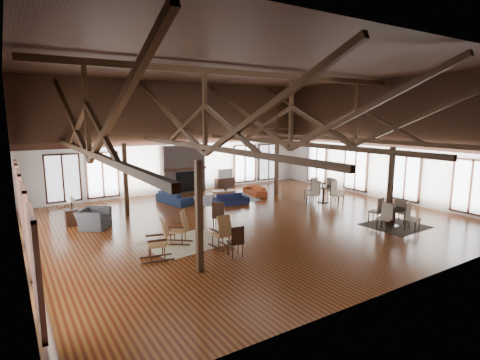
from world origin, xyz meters
TOP-DOWN VIEW (x-y plane):
  - floor at (0.00, 0.00)m, footprint 16.00×16.00m
  - ceiling at (0.00, 0.00)m, footprint 16.00×14.00m
  - wall_back at (0.00, 7.00)m, footprint 16.00×0.02m
  - wall_front at (0.00, -7.00)m, footprint 16.00×0.02m
  - wall_left at (-8.00, 0.00)m, footprint 0.02×14.00m
  - wall_right at (8.00, 0.00)m, footprint 0.02×14.00m
  - roof_truss at (0.00, 0.00)m, footprint 15.60×14.07m
  - post_grid at (0.00, 0.00)m, footprint 8.16×7.16m
  - fireplace at (0.00, 6.67)m, footprint 2.50×0.69m
  - ceiling_fan at (0.50, -1.00)m, footprint 1.60×1.60m
  - sofa_navy_front at (0.74, 2.78)m, footprint 1.75×0.85m
  - sofa_navy_left at (-1.47, 4.43)m, footprint 2.15×1.25m
  - sofa_orange at (2.92, 3.96)m, footprint 1.80×0.93m
  - coffee_table at (1.07, 4.06)m, footprint 1.23×0.82m
  - vase at (1.18, 4.05)m, footprint 0.21×0.21m
  - armchair at (-5.60, 2.24)m, footprint 1.45×1.49m
  - side_table_lamp at (-6.22, 3.11)m, footprint 0.47×0.47m
  - rocking_chair_a at (-3.51, -1.12)m, footprint 0.98×0.92m
  - rocking_chair_b at (-2.56, -2.22)m, footprint 0.52×0.88m
  - rocking_chair_c at (-4.58, -2.07)m, footprint 1.03×0.69m
  - side_chair_a at (-1.76, -0.52)m, footprint 0.65×0.65m
  - side_chair_b at (-2.61, -3.14)m, footprint 0.46×0.46m
  - cafe_table_near at (4.11, -3.64)m, footprint 1.96×1.96m
  - cafe_table_far at (4.83, 0.80)m, footprint 2.18×2.18m
  - cup_near at (4.15, -3.61)m, footprint 0.16×0.16m
  - cup_far at (4.80, 0.84)m, footprint 0.15×0.15m
  - tv_console at (2.67, 6.75)m, footprint 1.12×0.42m
  - television at (2.68, 6.75)m, footprint 0.95×0.19m
  - rug_tan at (-3.35, -1.18)m, footprint 2.87×2.42m
  - rug_navy at (1.14, 3.99)m, footprint 3.33×2.68m
  - rug_dark at (4.27, -3.63)m, footprint 2.16×1.97m

SIDE VIEW (x-z plane):
  - floor at x=0.00m, z-range 0.00..0.00m
  - rug_tan at x=-3.35m, z-range 0.00..0.01m
  - rug_navy at x=1.14m, z-range 0.00..0.01m
  - rug_dark at x=4.27m, z-range 0.00..0.01m
  - sofa_navy_front at x=0.74m, z-range 0.00..0.49m
  - sofa_orange at x=2.92m, z-range 0.00..0.50m
  - tv_console at x=2.67m, z-range 0.00..0.56m
  - sofa_navy_left at x=-1.47m, z-range 0.00..0.59m
  - armchair at x=-5.60m, z-range 0.00..0.73m
  - coffee_table at x=1.07m, z-range 0.16..0.59m
  - side_table_lamp at x=-6.22m, z-range -0.15..1.05m
  - cafe_table_near at x=4.11m, z-range 0.00..1.00m
  - rocking_chair_b at x=-2.56m, z-range -0.03..1.06m
  - vase at x=1.18m, z-range 0.43..0.61m
  - rocking_chair_a at x=-3.51m, z-range -0.03..1.11m
  - cafe_table_far at x=4.83m, z-range 0.00..1.12m
  - side_chair_b at x=-2.61m, z-range 0.08..1.05m
  - rocking_chair_c at x=-4.58m, z-range -0.04..1.18m
  - side_chair_a at x=-1.76m, z-range 0.09..1.18m
  - cup_near at x=4.15m, z-range 0.72..0.82m
  - television at x=2.68m, z-range 0.56..1.11m
  - cup_far at x=4.80m, z-range 0.81..0.90m
  - fireplace at x=0.00m, z-range -0.01..2.59m
  - post_grid at x=0.00m, z-range 0.00..3.05m
  - wall_back at x=0.00m, z-range 0.00..6.00m
  - wall_front at x=0.00m, z-range 0.00..6.00m
  - wall_left at x=-8.00m, z-range 0.00..6.00m
  - wall_right at x=8.00m, z-range 0.00..6.00m
  - ceiling_fan at x=0.50m, z-range 3.36..4.11m
  - roof_truss at x=0.00m, z-range 2.46..5.60m
  - ceiling at x=0.00m, z-range 5.99..6.01m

